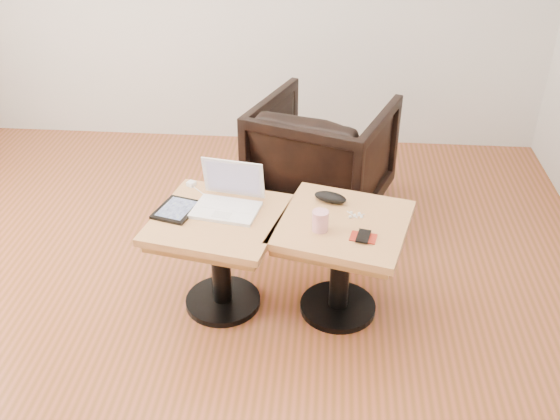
# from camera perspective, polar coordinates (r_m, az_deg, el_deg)

# --- Properties ---
(room_shell) EXTENTS (4.52, 4.52, 2.71)m
(room_shell) POSITION_cam_1_polar(r_m,az_deg,el_deg) (2.63, -9.51, 12.67)
(room_shell) COLOR brown
(room_shell) RESTS_ON ground
(side_table_left) EXTENTS (0.72, 0.72, 0.55)m
(side_table_left) POSITION_cam_1_polar(r_m,az_deg,el_deg) (3.15, -5.57, -2.67)
(side_table_left) COLOR black
(side_table_left) RESTS_ON ground
(side_table_right) EXTENTS (0.74, 0.74, 0.55)m
(side_table_right) POSITION_cam_1_polar(r_m,az_deg,el_deg) (3.11, 5.65, -3.16)
(side_table_right) COLOR black
(side_table_right) RESTS_ON ground
(laptop) EXTENTS (0.36, 0.32, 0.23)m
(laptop) POSITION_cam_1_polar(r_m,az_deg,el_deg) (3.12, -4.75, 0.99)
(laptop) COLOR white
(laptop) RESTS_ON side_table_left
(tablet) EXTENTS (0.23, 0.27, 0.02)m
(tablet) POSITION_cam_1_polar(r_m,az_deg,el_deg) (3.14, -9.44, 0.03)
(tablet) COLOR black
(tablet) RESTS_ON side_table_left
(charging_adapter) EXTENTS (0.05, 0.05, 0.02)m
(charging_adapter) POSITION_cam_1_polar(r_m,az_deg,el_deg) (3.35, -8.11, 2.40)
(charging_adapter) COLOR white
(charging_adapter) RESTS_ON side_table_left
(glasses_case) EXTENTS (0.19, 0.13, 0.05)m
(glasses_case) POSITION_cam_1_polar(r_m,az_deg,el_deg) (3.17, 4.63, 1.16)
(glasses_case) COLOR black
(glasses_case) RESTS_ON side_table_right
(striped_cup) EXTENTS (0.11, 0.11, 0.10)m
(striped_cup) POSITION_cam_1_polar(r_m,az_deg,el_deg) (2.94, 3.70, -0.99)
(striped_cup) COLOR #BB334D
(striped_cup) RESTS_ON side_table_right
(earbuds_tangle) EXTENTS (0.08, 0.05, 0.02)m
(earbuds_tangle) POSITION_cam_1_polar(r_m,az_deg,el_deg) (3.08, 6.90, -0.46)
(earbuds_tangle) COLOR white
(earbuds_tangle) RESTS_ON side_table_right
(phone_on_sleeve) EXTENTS (0.14, 0.12, 0.01)m
(phone_on_sleeve) POSITION_cam_1_polar(r_m,az_deg,el_deg) (2.92, 7.63, -2.44)
(phone_on_sleeve) COLOR maroon
(phone_on_sleeve) RESTS_ON side_table_right
(armchair) EXTENTS (1.03, 1.04, 0.74)m
(armchair) POSITION_cam_1_polar(r_m,az_deg,el_deg) (4.06, 3.88, 5.02)
(armchair) COLOR black
(armchair) RESTS_ON ground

